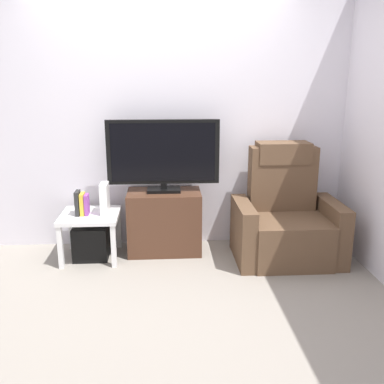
# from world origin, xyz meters

# --- Properties ---
(ground_plane) EXTENTS (6.40, 6.40, 0.00)m
(ground_plane) POSITION_xyz_m (0.00, 0.00, 0.00)
(ground_plane) COLOR gray
(wall_back) EXTENTS (6.40, 0.06, 2.60)m
(wall_back) POSITION_xyz_m (0.00, 1.13, 1.30)
(wall_back) COLOR silver
(wall_back) RESTS_ON ground
(tv_stand) EXTENTS (0.71, 0.43, 0.61)m
(tv_stand) POSITION_xyz_m (0.02, 0.85, 0.31)
(tv_stand) COLOR #4C2D1E
(tv_stand) RESTS_ON ground
(television) EXTENTS (1.07, 0.20, 0.69)m
(television) POSITION_xyz_m (0.02, 0.87, 0.98)
(television) COLOR black
(television) RESTS_ON tv_stand
(recliner_armchair) EXTENTS (0.98, 0.78, 1.08)m
(recliner_armchair) POSITION_xyz_m (1.18, 0.65, 0.37)
(recliner_armchair) COLOR brown
(recliner_armchair) RESTS_ON ground
(side_table) EXTENTS (0.54, 0.54, 0.44)m
(side_table) POSITION_xyz_m (-0.68, 0.74, 0.37)
(side_table) COLOR white
(side_table) RESTS_ON ground
(subwoofer_box) EXTENTS (0.32, 0.32, 0.32)m
(subwoofer_box) POSITION_xyz_m (-0.68, 0.74, 0.16)
(subwoofer_box) COLOR black
(subwoofer_box) RESTS_ON ground
(book_leftmost) EXTENTS (0.04, 0.14, 0.23)m
(book_leftmost) POSITION_xyz_m (-0.78, 0.72, 0.55)
(book_leftmost) COLOR #262626
(book_leftmost) RESTS_ON side_table
(book_middle) EXTENTS (0.04, 0.13, 0.21)m
(book_middle) POSITION_xyz_m (-0.74, 0.72, 0.54)
(book_middle) COLOR gold
(book_middle) RESTS_ON side_table
(book_rightmost) EXTENTS (0.03, 0.12, 0.19)m
(book_rightmost) POSITION_xyz_m (-0.70, 0.72, 0.53)
(book_rightmost) COLOR purple
(book_rightmost) RESTS_ON side_table
(game_console) EXTENTS (0.07, 0.20, 0.29)m
(game_console) POSITION_xyz_m (-0.53, 0.75, 0.58)
(game_console) COLOR white
(game_console) RESTS_ON side_table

